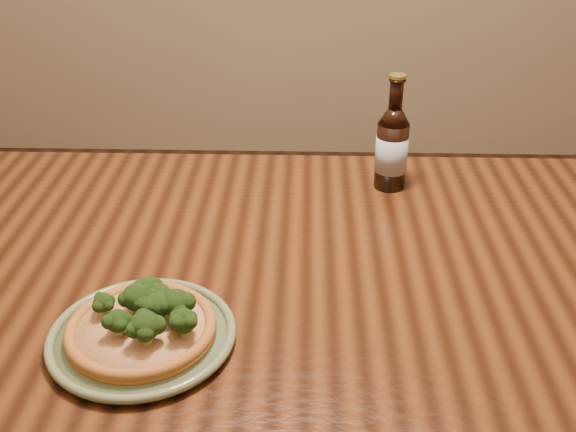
{
  "coord_description": "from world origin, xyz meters",
  "views": [
    {
      "loc": [
        -0.06,
        -0.89,
        1.4
      ],
      "look_at": [
        -0.1,
        0.14,
        0.82
      ],
      "focal_mm": 42.0,
      "sensor_mm": 36.0,
      "label": 1
    }
  ],
  "objects_px": {
    "pizza": "(144,324)",
    "plate": "(142,336)",
    "table": "(340,305)",
    "beer_bottle": "(392,147)"
  },
  "relations": [
    {
      "from": "table",
      "to": "pizza",
      "type": "relative_size",
      "value": 7.25
    },
    {
      "from": "plate",
      "to": "beer_bottle",
      "type": "bearing_deg",
      "value": 51.33
    },
    {
      "from": "table",
      "to": "beer_bottle",
      "type": "relative_size",
      "value": 6.54
    },
    {
      "from": "table",
      "to": "plate",
      "type": "height_order",
      "value": "plate"
    },
    {
      "from": "table",
      "to": "plate",
      "type": "distance_m",
      "value": 0.39
    },
    {
      "from": "pizza",
      "to": "beer_bottle",
      "type": "distance_m",
      "value": 0.66
    },
    {
      "from": "pizza",
      "to": "plate",
      "type": "bearing_deg",
      "value": -153.03
    },
    {
      "from": "table",
      "to": "beer_bottle",
      "type": "distance_m",
      "value": 0.37
    },
    {
      "from": "pizza",
      "to": "beer_bottle",
      "type": "relative_size",
      "value": 0.9
    },
    {
      "from": "table",
      "to": "pizza",
      "type": "xyz_separation_m",
      "value": [
        -0.3,
        -0.22,
        0.12
      ]
    }
  ]
}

